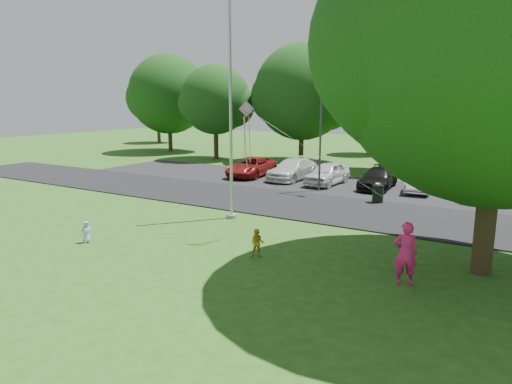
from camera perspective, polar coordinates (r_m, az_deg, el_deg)
The scene contains 14 objects.
ground at distance 15.57m, azimuth -2.67°, elevation -8.85°, with size 120.00×120.00×0.00m, color #255616.
park_road at distance 23.27m, azimuth 9.72°, elevation -2.12°, with size 60.00×6.00×0.06m, color black.
parking_strip at distance 29.30m, azimuth 14.39°, elevation 0.44°, with size 42.00×7.00×0.06m, color black.
flagpole at distance 20.76m, azimuth -3.17°, elevation 7.97°, with size 0.50×0.50×10.00m.
street_lamp at distance 27.25m, azimuth 8.53°, elevation 7.73°, with size 1.75×0.37×6.21m.
trash_can at distance 25.13m, azimuth 14.99°, elevation -0.27°, with size 0.62×0.62×0.98m.
big_tree at distance 15.51m, azimuth 28.30°, elevation 16.76°, with size 11.08×10.55×12.76m.
tree_row at distance 36.96m, azimuth 21.25°, elevation 11.07°, with size 64.35×11.94×10.88m.
horizon_trees at distance 46.21m, azimuth 26.32°, elevation 8.81°, with size 77.46×7.20×7.02m.
parked_cars at distance 29.54m, azimuth 12.37°, elevation 2.01°, with size 20.09×5.32×1.44m.
woman at distance 14.21m, azimuth 18.17°, elevation -7.31°, with size 0.70×0.46×1.93m, color #F22072.
child_yellow at distance 15.98m, azimuth 0.15°, elevation -6.40°, with size 0.49×0.38×1.01m, color gold.
child_blue at distance 18.77m, azimuth -20.44°, elevation -4.69°, with size 0.41×0.27×0.84m, color #9FD2F4.
kite at distance 17.25m, azimuth -0.77°, elevation 8.67°, with size 6.66×1.73×3.19m.
Camera 1 is at (8.15, -12.14, 5.35)m, focal length 32.00 mm.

